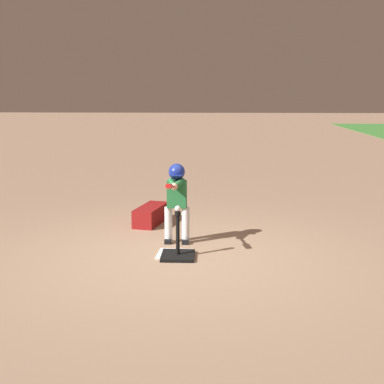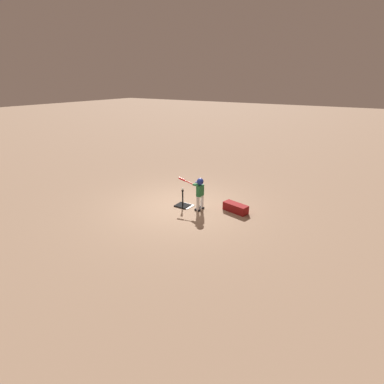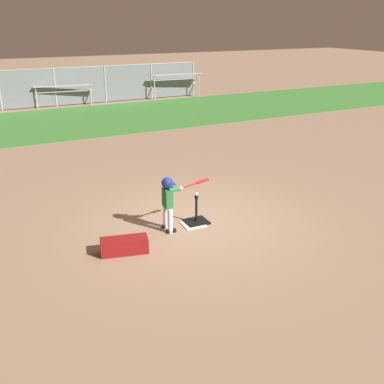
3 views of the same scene
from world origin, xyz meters
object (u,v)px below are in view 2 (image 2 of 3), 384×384
object	(u,v)px
equipment_bag	(236,208)
batter_child	(199,190)
batting_tee	(183,204)
baseball	(183,189)

from	to	relation	value
equipment_bag	batter_child	bearing A→B (deg)	36.86
batting_tee	batter_child	size ratio (longest dim) A/B	0.54
baseball	equipment_bag	xyz separation A→B (m)	(-1.73, -0.54, -0.49)
batting_tee	batter_child	distance (m)	0.88
batter_child	baseball	xyz separation A→B (m)	(0.62, 0.06, -0.07)
baseball	batting_tee	bearing A→B (deg)	180.00
batting_tee	equipment_bag	world-z (taller)	batting_tee
batting_tee	baseball	bearing A→B (deg)	0.00
batting_tee	baseball	distance (m)	0.56
batter_child	baseball	size ratio (longest dim) A/B	14.92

